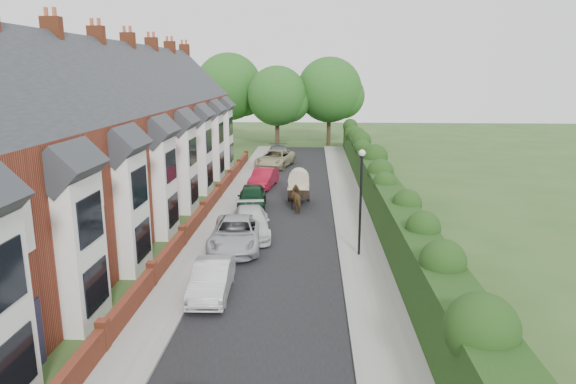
% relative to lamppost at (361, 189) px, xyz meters
% --- Properties ---
extents(ground, '(140.00, 140.00, 0.00)m').
position_rel_lamppost_xyz_m(ground, '(-3.40, -4.00, -3.30)').
color(ground, '#2D4C1E').
rests_on(ground, ground).
extents(road, '(6.00, 58.00, 0.02)m').
position_rel_lamppost_xyz_m(road, '(-3.90, 7.00, -3.29)').
color(road, black).
rests_on(road, ground).
extents(pavement_hedge_side, '(2.20, 58.00, 0.12)m').
position_rel_lamppost_xyz_m(pavement_hedge_side, '(0.20, 7.00, -3.24)').
color(pavement_hedge_side, gray).
rests_on(pavement_hedge_side, ground).
extents(pavement_house_side, '(1.70, 58.00, 0.12)m').
position_rel_lamppost_xyz_m(pavement_house_side, '(-7.75, 7.00, -3.24)').
color(pavement_house_side, gray).
rests_on(pavement_house_side, ground).
extents(kerb_hedge_side, '(0.18, 58.00, 0.13)m').
position_rel_lamppost_xyz_m(kerb_hedge_side, '(-0.85, 7.00, -3.23)').
color(kerb_hedge_side, gray).
rests_on(kerb_hedge_side, ground).
extents(kerb_house_side, '(0.18, 58.00, 0.13)m').
position_rel_lamppost_xyz_m(kerb_house_side, '(-6.95, 7.00, -3.23)').
color(kerb_house_side, gray).
rests_on(kerb_house_side, ground).
extents(hedge, '(2.10, 58.00, 2.85)m').
position_rel_lamppost_xyz_m(hedge, '(2.00, 7.00, -1.70)').
color(hedge, '#163510').
rests_on(hedge, ground).
extents(terrace_row, '(9.05, 40.50, 11.50)m').
position_rel_lamppost_xyz_m(terrace_row, '(-14.27, 5.98, 1.18)').
color(terrace_row, brown).
rests_on(terrace_row, ground).
extents(garden_wall_row, '(0.35, 40.35, 1.10)m').
position_rel_lamppost_xyz_m(garden_wall_row, '(-8.75, 6.00, -2.84)').
color(garden_wall_row, brown).
rests_on(garden_wall_row, ground).
extents(lamppost, '(0.32, 0.32, 5.16)m').
position_rel_lamppost_xyz_m(lamppost, '(0.00, 0.00, 0.00)').
color(lamppost, black).
rests_on(lamppost, ground).
extents(tree_far_left, '(7.14, 6.80, 9.29)m').
position_rel_lamppost_xyz_m(tree_far_left, '(-6.05, 36.08, 2.41)').
color(tree_far_left, '#332316').
rests_on(tree_far_left, ground).
extents(tree_far_right, '(7.98, 7.60, 10.31)m').
position_rel_lamppost_xyz_m(tree_far_right, '(-0.01, 38.08, 3.02)').
color(tree_far_right, '#332316').
rests_on(tree_far_right, ground).
extents(tree_far_back, '(8.40, 8.00, 10.82)m').
position_rel_lamppost_xyz_m(tree_far_back, '(-11.99, 39.08, 3.32)').
color(tree_far_back, '#332316').
rests_on(tree_far_back, ground).
extents(car_silver_a, '(1.55, 4.08, 1.33)m').
position_rel_lamppost_xyz_m(car_silver_a, '(-6.16, -4.60, -2.63)').
color(car_silver_a, silver).
rests_on(car_silver_a, ground).
extents(car_silver_b, '(2.71, 5.46, 1.49)m').
position_rel_lamppost_xyz_m(car_silver_b, '(-6.03, 1.00, -2.55)').
color(car_silver_b, '#AFB1B7').
rests_on(car_silver_b, ground).
extents(car_white, '(2.72, 5.19, 1.44)m').
position_rel_lamppost_xyz_m(car_white, '(-5.56, 3.00, -2.58)').
color(car_white, silver).
rests_on(car_white, ground).
extents(car_green, '(2.06, 4.51, 1.50)m').
position_rel_lamppost_xyz_m(car_green, '(-6.14, 8.60, -2.55)').
color(car_green, black).
rests_on(car_green, ground).
extents(car_red, '(2.11, 4.53, 1.44)m').
position_rel_lamppost_xyz_m(car_red, '(-5.97, 14.81, -2.58)').
color(car_red, maroon).
rests_on(car_red, ground).
extents(car_beige, '(3.89, 6.14, 1.58)m').
position_rel_lamppost_xyz_m(car_beige, '(-5.71, 23.33, -2.51)').
color(car_beige, tan).
rests_on(car_beige, ground).
extents(car_grey, '(2.66, 5.55, 1.56)m').
position_rel_lamppost_xyz_m(car_grey, '(-5.57, 25.84, -2.52)').
color(car_grey, '#585A60').
rests_on(car_grey, ground).
extents(horse, '(1.47, 2.05, 1.58)m').
position_rel_lamppost_xyz_m(horse, '(-3.17, 8.02, -2.51)').
color(horse, '#50391D').
rests_on(horse, ground).
extents(horse_cart, '(1.46, 3.23, 2.33)m').
position_rel_lamppost_xyz_m(horse_cart, '(-3.17, 10.03, -1.96)').
color(horse_cart, black).
rests_on(horse_cart, ground).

